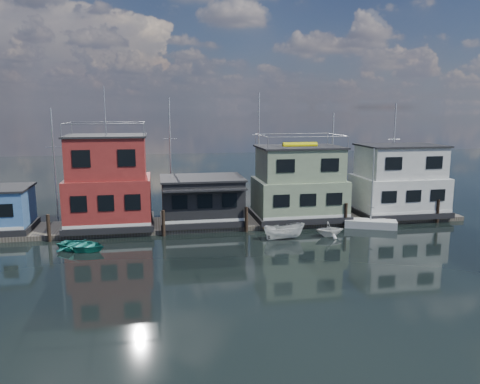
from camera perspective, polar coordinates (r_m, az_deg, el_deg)
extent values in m
plane|color=black|center=(31.09, -1.41, -9.54)|extent=(160.00, 160.00, 0.00)
cube|color=#595147|center=(42.43, -3.94, -3.85)|extent=(48.00, 5.00, 0.40)
cube|color=black|center=(42.27, -15.50, -3.63)|extent=(7.40, 5.90, 0.50)
cube|color=maroon|center=(41.82, -15.64, -0.81)|extent=(7.00, 5.50, 3.74)
cube|color=maroon|center=(41.31, -15.88, 4.10)|extent=(6.30, 4.95, 3.46)
cube|color=black|center=(41.16, -16.00, 6.60)|extent=(6.65, 5.23, 0.16)
cylinder|color=silver|center=(41.10, -16.15, 9.49)|extent=(0.08, 0.08, 4.00)
cube|color=black|center=(42.27, -4.62, -3.29)|extent=(7.40, 5.40, 0.50)
cube|color=black|center=(41.86, -4.66, -0.69)|extent=(7.00, 5.00, 3.40)
cube|color=black|center=(41.56, -4.70, 1.72)|extent=(7.30, 5.30, 0.16)
cube|color=black|center=(38.90, -4.27, 0.26)|extent=(7.00, 1.20, 0.12)
cube|color=black|center=(44.04, 7.12, -2.78)|extent=(8.40, 5.90, 0.50)
cube|color=gray|center=(43.67, 7.17, -0.46)|extent=(8.00, 5.50, 3.12)
cube|color=gray|center=(43.22, 7.26, 3.45)|extent=(7.20, 4.95, 2.88)
cube|color=black|center=(43.07, 7.31, 5.45)|extent=(7.60, 5.23, 0.16)
cylinder|color=#DDD304|center=(43.05, 7.31, 5.68)|extent=(3.20, 0.56, 0.56)
cube|color=black|center=(47.96, 18.60, -2.17)|extent=(8.40, 5.90, 0.50)
cube|color=silver|center=(47.62, 18.73, -0.04)|extent=(8.00, 5.50, 3.12)
cube|color=silver|center=(47.20, 18.94, 3.54)|extent=(7.20, 4.95, 2.88)
cube|color=black|center=(47.06, 19.04, 5.38)|extent=(7.60, 5.23, 0.16)
cylinder|color=#2D2116|center=(40.16, -22.29, -4.10)|extent=(0.28, 0.28, 2.20)
cylinder|color=#2D2116|center=(39.26, -9.32, -3.77)|extent=(0.28, 0.28, 2.20)
cylinder|color=#2D2116|center=(39.96, 0.78, -3.38)|extent=(0.28, 0.28, 2.20)
cylinder|color=#2D2116|center=(42.58, 12.76, -2.79)|extent=(0.28, 0.28, 2.20)
cylinder|color=#2D2116|center=(46.81, 22.96, -2.18)|extent=(0.28, 0.28, 2.20)
cylinder|color=silver|center=(48.14, -21.68, 3.24)|extent=(0.16, 0.16, 10.50)
cylinder|color=silver|center=(48.00, -21.81, 5.11)|extent=(1.40, 0.06, 0.06)
cylinder|color=silver|center=(47.17, -8.48, 4.34)|extent=(0.16, 0.16, 11.50)
cylinder|color=silver|center=(47.03, -8.54, 6.43)|extent=(1.40, 0.06, 0.06)
cylinder|color=silver|center=(48.28, 2.28, 4.87)|extent=(0.16, 0.16, 12.00)
cylinder|color=silver|center=(48.14, 2.30, 7.01)|extent=(1.40, 0.06, 0.06)
cylinder|color=silver|center=(50.72, 11.15, 3.81)|extent=(0.16, 0.16, 10.00)
cylinder|color=silver|center=(50.58, 11.21, 5.50)|extent=(1.40, 0.06, 0.06)
cylinder|color=silver|center=(53.63, 18.17, 4.37)|extent=(0.16, 0.16, 11.00)
cylinder|color=silver|center=(53.50, 18.27, 6.13)|extent=(1.40, 0.06, 0.06)
imported|color=white|center=(38.06, 5.41, -4.82)|extent=(3.40, 1.34, 1.31)
cube|color=silver|center=(43.21, 15.60, -3.75)|extent=(4.71, 3.09, 0.70)
cylinder|color=silver|center=(42.52, 15.83, 0.87)|extent=(0.12, 0.12, 6.37)
cube|color=silver|center=(42.87, 15.70, -1.75)|extent=(0.58, 1.31, 0.05)
imported|color=teal|center=(37.04, -18.71, -6.18)|extent=(4.60, 4.16, 0.78)
imported|color=silver|center=(39.44, 10.85, -4.46)|extent=(2.41, 2.08, 1.26)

